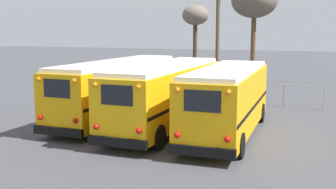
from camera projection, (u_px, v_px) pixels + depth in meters
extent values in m
plane|color=#424247|center=(166.00, 127.00, 20.68)|extent=(160.00, 160.00, 0.00)
cube|color=#E5A00C|center=(119.00, 89.00, 22.56)|extent=(2.46, 10.74, 2.59)
cube|color=white|center=(118.00, 63.00, 22.34)|extent=(2.27, 10.31, 0.20)
cube|color=black|center=(58.00, 131.00, 17.77)|extent=(2.42, 0.22, 0.36)
cube|color=black|center=(57.00, 88.00, 17.52)|extent=(1.30, 0.04, 0.78)
sphere|color=red|center=(40.00, 117.00, 18.01)|extent=(0.22, 0.22, 0.22)
sphere|color=orange|center=(38.00, 79.00, 17.75)|extent=(0.18, 0.18, 0.18)
sphere|color=red|center=(75.00, 121.00, 17.36)|extent=(0.22, 0.22, 0.22)
sphere|color=orange|center=(74.00, 81.00, 17.10)|extent=(0.18, 0.18, 0.18)
cube|color=black|center=(99.00, 91.00, 23.03)|extent=(0.12, 10.51, 0.14)
cube|color=black|center=(139.00, 94.00, 22.15)|extent=(0.12, 10.51, 0.14)
cylinder|color=black|center=(134.00, 98.00, 26.86)|extent=(0.29, 0.93, 0.93)
cylinder|color=black|center=(166.00, 100.00, 26.05)|extent=(0.29, 0.93, 0.93)
cylinder|color=black|center=(56.00, 124.00, 19.41)|extent=(0.29, 0.93, 0.93)
cylinder|color=black|center=(97.00, 128.00, 18.60)|extent=(0.29, 0.93, 0.93)
cube|color=#EAAA0F|center=(167.00, 94.00, 20.56)|extent=(2.45, 10.36, 2.56)
cube|color=white|center=(167.00, 66.00, 20.35)|extent=(2.26, 9.94, 0.20)
cube|color=black|center=(117.00, 142.00, 15.92)|extent=(2.46, 0.21, 0.36)
cube|color=black|center=(117.00, 95.00, 15.67)|extent=(1.33, 0.03, 0.77)
sphere|color=red|center=(96.00, 127.00, 16.16)|extent=(0.22, 0.22, 0.22)
sphere|color=orange|center=(95.00, 85.00, 15.91)|extent=(0.18, 0.18, 0.18)
sphere|color=red|center=(139.00, 131.00, 15.51)|extent=(0.22, 0.22, 0.22)
sphere|color=orange|center=(138.00, 87.00, 15.26)|extent=(0.18, 0.18, 0.18)
cube|color=black|center=(144.00, 97.00, 21.03)|extent=(0.06, 10.14, 0.14)
cube|color=black|center=(191.00, 99.00, 20.16)|extent=(0.06, 10.14, 0.14)
cylinder|color=black|center=(173.00, 103.00, 24.71)|extent=(0.28, 1.03, 1.03)
cylinder|color=black|center=(210.00, 105.00, 23.91)|extent=(0.28, 1.03, 1.03)
cylinder|color=black|center=(108.00, 132.00, 17.56)|extent=(0.28, 1.03, 1.03)
cylinder|color=black|center=(158.00, 137.00, 16.76)|extent=(0.28, 1.03, 1.03)
cube|color=#E5A00C|center=(228.00, 100.00, 18.95)|extent=(2.76, 9.30, 2.55)
cube|color=white|center=(228.00, 70.00, 18.74)|extent=(2.55, 8.92, 0.20)
cube|color=black|center=(201.00, 151.00, 14.78)|extent=(2.46, 0.29, 0.36)
cube|color=black|center=(202.00, 101.00, 14.53)|extent=(1.32, 0.08, 0.76)
sphere|color=red|center=(177.00, 135.00, 14.98)|extent=(0.22, 0.22, 0.22)
sphere|color=orange|center=(177.00, 90.00, 14.73)|extent=(0.18, 0.18, 0.18)
sphere|color=red|center=(227.00, 139.00, 14.40)|extent=(0.22, 0.22, 0.22)
sphere|color=orange|center=(228.00, 92.00, 14.15)|extent=(0.18, 0.18, 0.18)
cube|color=black|center=(202.00, 103.00, 19.37)|extent=(0.37, 9.02, 0.14)
cube|color=black|center=(255.00, 106.00, 18.59)|extent=(0.37, 9.02, 0.14)
cylinder|color=black|center=(219.00, 110.00, 22.58)|extent=(0.32, 0.99, 0.98)
cylinder|color=black|center=(261.00, 113.00, 21.85)|extent=(0.32, 0.99, 0.98)
cylinder|color=black|center=(182.00, 140.00, 16.40)|extent=(0.32, 0.99, 0.98)
cylinder|color=black|center=(240.00, 145.00, 15.67)|extent=(0.32, 0.99, 0.98)
cylinder|color=brown|center=(218.00, 35.00, 32.46)|extent=(0.30, 0.30, 8.62)
cylinder|color=#473323|center=(195.00, 50.00, 42.46)|extent=(0.43, 0.43, 5.46)
ellipsoid|color=#6B6051|center=(195.00, 15.00, 41.93)|extent=(2.64, 2.64, 1.98)
cylinder|color=brown|center=(253.00, 49.00, 37.25)|extent=(0.42, 0.42, 6.16)
ellipsoid|color=#5B5447|center=(254.00, 1.00, 36.61)|extent=(4.01, 4.01, 3.01)
cylinder|color=#939399|center=(113.00, 87.00, 30.24)|extent=(0.06, 0.06, 1.40)
cylinder|color=#939399|center=(143.00, 88.00, 29.39)|extent=(0.06, 0.06, 1.40)
cylinder|color=#939399|center=(175.00, 90.00, 28.53)|extent=(0.06, 0.06, 1.40)
cylinder|color=#939399|center=(209.00, 92.00, 27.68)|extent=(0.06, 0.06, 1.40)
cylinder|color=#939399|center=(245.00, 94.00, 26.82)|extent=(0.06, 0.06, 1.40)
cylinder|color=#939399|center=(284.00, 96.00, 25.96)|extent=(0.06, 0.06, 1.40)
cylinder|color=#939399|center=(325.00, 98.00, 25.11)|extent=(0.06, 0.06, 1.40)
cylinder|color=#939399|center=(209.00, 81.00, 27.57)|extent=(14.31, 0.04, 0.04)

